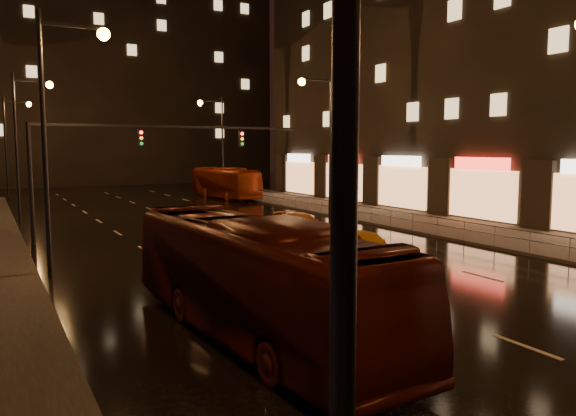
% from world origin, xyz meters
% --- Properties ---
extents(ground, '(140.00, 140.00, 0.00)m').
position_xyz_m(ground, '(0.00, 20.00, 0.00)').
color(ground, black).
rests_on(ground, ground).
extents(sidewalk_right, '(7.00, 70.00, 0.15)m').
position_xyz_m(sidewalk_right, '(13.50, 15.00, 0.07)').
color(sidewalk_right, '#38332D').
rests_on(sidewalk_right, ground).
extents(building_right, '(18.00, 50.00, 30.00)m').
position_xyz_m(building_right, '(26.00, 20.00, 15.00)').
color(building_right, black).
rests_on(building_right, ground).
extents(building_distant, '(44.00, 16.00, 36.00)m').
position_xyz_m(building_distant, '(4.00, 72.00, 18.00)').
color(building_distant, black).
rests_on(building_distant, ground).
extents(traffic_signal, '(15.31, 0.32, 6.20)m').
position_xyz_m(traffic_signal, '(-5.06, 20.00, 4.74)').
color(traffic_signal, black).
rests_on(traffic_signal, ground).
extents(railing_right, '(0.05, 56.00, 1.00)m').
position_xyz_m(railing_right, '(10.20, 18.00, 0.90)').
color(railing_right, '#99999E').
rests_on(railing_right, sidewalk_right).
extents(bus_red, '(3.18, 11.35, 3.13)m').
position_xyz_m(bus_red, '(-5.59, 2.00, 1.56)').
color(bus_red, '#50140B').
rests_on(bus_red, ground).
extents(bus_curb, '(3.22, 10.91, 3.00)m').
position_xyz_m(bus_curb, '(9.00, 39.96, 1.50)').
color(bus_curb, '#A03410').
rests_on(bus_curb, ground).
extents(taxi_near, '(1.98, 4.01, 1.32)m').
position_xyz_m(taxi_near, '(3.01, 8.87, 0.66)').
color(taxi_near, '#F8A617').
rests_on(taxi_near, ground).
extents(taxi_far, '(1.72, 4.20, 1.22)m').
position_xyz_m(taxi_far, '(4.00, 16.27, 0.61)').
color(taxi_far, orange).
rests_on(taxi_far, ground).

